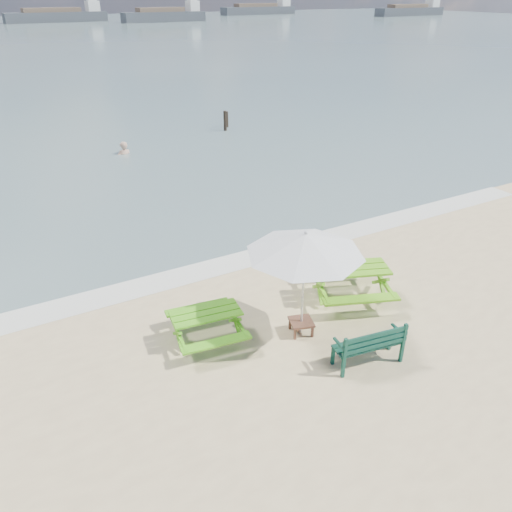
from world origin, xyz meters
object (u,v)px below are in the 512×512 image
side_table (301,327)px  picnic_table_left (207,327)px  patio_umbrella (305,244)px  swimmer (125,162)px  park_bench (367,352)px  beer_bottle (345,267)px  picnic_table_right (350,283)px

side_table → picnic_table_left: bearing=157.1°
picnic_table_left → patio_umbrella: (1.84, -0.78, 1.81)m
side_table → patio_umbrella: 1.97m
swimmer → park_bench: bearing=-89.7°
picnic_table_left → park_bench: (2.42, -2.21, -0.06)m
swimmer → beer_bottle: bearing=-85.9°
patio_umbrella → picnic_table_left: bearing=157.1°
picnic_table_right → patio_umbrella: size_ratio=0.82×
patio_umbrella → swimmer: 15.14m
picnic_table_left → picnic_table_right: picnic_table_right is taller
beer_bottle → picnic_table_left: bearing=176.2°
park_bench → side_table: (-0.59, 1.43, -0.10)m
picnic_table_right → beer_bottle: size_ratio=9.38×
side_table → swimmer: (0.51, 14.92, -0.54)m
park_bench → side_table: size_ratio=2.45×
picnic_table_right → swimmer: 14.41m
side_table → picnic_table_right: bearing=18.5°
park_bench → beer_bottle: bearing=64.2°
side_table → swimmer: 14.94m
park_bench → side_table: bearing=112.3°
picnic_table_right → beer_bottle: bearing=-169.4°
picnic_table_right → patio_umbrella: (-1.76, -0.59, 1.74)m
picnic_table_left → beer_bottle: bearing=-3.8°
patio_umbrella → swimmer: (0.51, 14.92, -2.52)m
picnic_table_left → side_table: (1.84, -0.78, -0.16)m
picnic_table_left → picnic_table_right: (3.60, -0.19, 0.07)m
park_bench → picnic_table_left: bearing=137.7°
picnic_table_right → side_table: 1.87m
side_table → beer_bottle: (1.54, 0.55, 0.75)m
swimmer → patio_umbrella: bearing=-92.0°
park_bench → swimmer: 16.37m
picnic_table_right → side_table: picnic_table_right is taller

